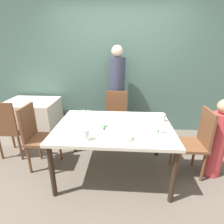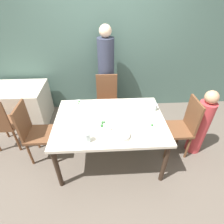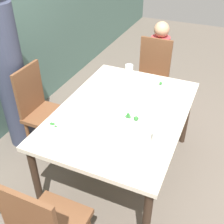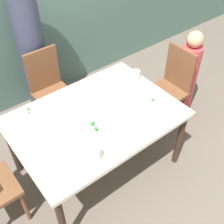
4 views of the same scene
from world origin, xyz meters
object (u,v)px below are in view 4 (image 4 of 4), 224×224
(bowl_curry, at_px, (131,129))
(glass_water_tall, at_px, (95,154))
(person_child, at_px, (187,76))
(chair_adult_spot, at_px, (51,88))
(plate_rice_adult, at_px, (98,127))
(person_adult, at_px, (33,54))
(chair_child_spot, at_px, (170,86))

(bowl_curry, relative_size, glass_water_tall, 1.60)
(person_child, height_order, glass_water_tall, person_child)
(chair_adult_spot, relative_size, glass_water_tall, 7.42)
(plate_rice_adult, xyz_separation_m, glass_water_tall, (-0.21, -0.25, 0.05))
(chair_adult_spot, xyz_separation_m, glass_water_tall, (-0.27, -1.27, 0.29))
(plate_rice_adult, bearing_deg, bowl_curry, -44.94)
(chair_adult_spot, height_order, person_adult, person_adult)
(person_adult, relative_size, glass_water_tall, 13.42)
(person_adult, xyz_separation_m, person_child, (1.39, -1.13, -0.30))
(bowl_curry, bearing_deg, person_adult, 94.98)
(chair_adult_spot, xyz_separation_m, chair_child_spot, (1.10, -0.81, 0.00))
(chair_child_spot, relative_size, glass_water_tall, 7.42)
(bowl_curry, bearing_deg, glass_water_tall, -172.18)
(person_adult, relative_size, person_child, 1.57)
(plate_rice_adult, bearing_deg, glass_water_tall, -129.61)
(glass_water_tall, bearing_deg, chair_adult_spot, 77.83)
(person_adult, bearing_deg, bowl_curry, -85.02)
(chair_adult_spot, relative_size, plate_rice_adult, 4.31)
(chair_adult_spot, distance_m, chair_child_spot, 1.37)
(chair_child_spot, distance_m, glass_water_tall, 1.48)
(plate_rice_adult, bearing_deg, person_child, 7.92)
(bowl_curry, height_order, glass_water_tall, glass_water_tall)
(person_adult, bearing_deg, person_child, -39.19)
(person_child, bearing_deg, plate_rice_adult, -172.08)
(chair_adult_spot, xyz_separation_m, bowl_curry, (0.13, -1.21, 0.25))
(person_adult, bearing_deg, chair_child_spot, -45.72)
(chair_child_spot, height_order, bowl_curry, chair_child_spot)
(person_adult, xyz_separation_m, glass_water_tall, (-0.27, -1.58, -0.02))
(person_child, bearing_deg, chair_child_spot, -180.00)
(person_child, relative_size, plate_rice_adult, 4.96)
(person_child, bearing_deg, person_adult, 140.81)
(bowl_curry, bearing_deg, plate_rice_adult, 135.06)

